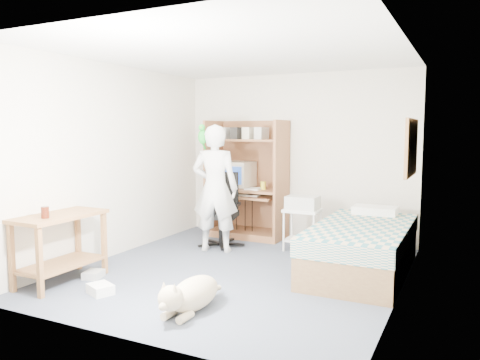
{
  "coord_description": "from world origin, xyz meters",
  "views": [
    {
      "loc": [
        2.37,
        -4.78,
        1.64
      ],
      "look_at": [
        -0.1,
        0.25,
        1.05
      ],
      "focal_mm": 35.0,
      "sensor_mm": 36.0,
      "label": 1
    }
  ],
  "objects": [
    {
      "name": "parrot",
      "position": [
        -0.9,
        0.72,
        1.58
      ],
      "size": [
        0.13,
        0.22,
        0.35
      ],
      "rotation": [
        0.0,
        0.0,
        0.26
      ],
      "color": "#159123",
      "rests_on": "person"
    },
    {
      "name": "pencil_cup",
      "position": [
        -0.4,
        1.65,
        0.82
      ],
      "size": [
        0.08,
        0.08,
        0.12
      ],
      "primitive_type": "cylinder",
      "color": "yellow",
      "rests_on": "computer_hutch"
    },
    {
      "name": "drink_glass",
      "position": [
        -1.5,
        -1.43,
        0.81
      ],
      "size": [
        0.08,
        0.08,
        0.12
      ],
      "primitive_type": "cylinder",
      "color": "#42150A",
      "rests_on": "side_desk"
    },
    {
      "name": "bed",
      "position": [
        1.3,
        0.62,
        0.29
      ],
      "size": [
        1.02,
        2.02,
        0.66
      ],
      "color": "brown",
      "rests_on": "floor"
    },
    {
      "name": "corkboard",
      "position": [
        1.77,
        0.9,
        1.45
      ],
      "size": [
        0.04,
        0.94,
        0.66
      ],
      "color": "olive",
      "rests_on": "wall_right"
    },
    {
      "name": "wall_right",
      "position": [
        1.8,
        0.0,
        1.25
      ],
      "size": [
        0.02,
        4.0,
        2.5
      ],
      "primitive_type": "cube",
      "color": "silver",
      "rests_on": "floor"
    },
    {
      "name": "side_desk",
      "position": [
        -1.55,
        -1.2,
        0.49
      ],
      "size": [
        0.5,
        1.0,
        0.75
      ],
      "color": "brown",
      "rests_on": "floor"
    },
    {
      "name": "wall_left",
      "position": [
        -1.8,
        0.0,
        1.25
      ],
      "size": [
        0.02,
        4.0,
        2.5
      ],
      "primitive_type": "cube",
      "color": "silver",
      "rests_on": "floor"
    },
    {
      "name": "ceiling",
      "position": [
        0.0,
        0.0,
        2.5
      ],
      "size": [
        3.6,
        4.0,
        0.02
      ],
      "primitive_type": "cube",
      "color": "white",
      "rests_on": "wall_back"
    },
    {
      "name": "printer_cart",
      "position": [
        0.35,
        1.27,
        0.38
      ],
      "size": [
        0.48,
        0.39,
        0.57
      ],
      "rotation": [
        0.0,
        0.0,
        0.01
      ],
      "color": "white",
      "rests_on": "floor"
    },
    {
      "name": "floor_box_b",
      "position": [
        -1.35,
        -0.94,
        0.04
      ],
      "size": [
        0.23,
        0.26,
        0.08
      ],
      "primitive_type": "cube",
      "rotation": [
        0.0,
        0.0,
        0.26
      ],
      "color": "#B8B9B3",
      "rests_on": "floor"
    },
    {
      "name": "floor",
      "position": [
        0.0,
        0.0,
        0.0
      ],
      "size": [
        4.0,
        4.0,
        0.0
      ],
      "primitive_type": "plane",
      "color": "#434C5C",
      "rests_on": "ground"
    },
    {
      "name": "person",
      "position": [
        -0.7,
        0.71,
        0.86
      ],
      "size": [
        0.71,
        0.56,
        1.73
      ],
      "primitive_type": "imported",
      "rotation": [
        0.0,
        0.0,
        3.4
      ],
      "color": "white",
      "rests_on": "floor"
    },
    {
      "name": "office_chair",
      "position": [
        -0.77,
        1.02,
        0.37
      ],
      "size": [
        0.58,
        0.59,
        1.04
      ],
      "rotation": [
        0.0,
        0.0,
        0.26
      ],
      "color": "black",
      "rests_on": "floor"
    },
    {
      "name": "dog",
      "position": [
        0.15,
        -1.28,
        0.16
      ],
      "size": [
        0.33,
        0.98,
        0.37
      ],
      "rotation": [
        0.0,
        0.0,
        -0.03
      ],
      "color": "#C9AD87",
      "rests_on": "floor"
    },
    {
      "name": "floor_box_a",
      "position": [
        -0.91,
        -1.3,
        0.05
      ],
      "size": [
        0.31,
        0.28,
        0.1
      ],
      "primitive_type": "cube",
      "rotation": [
        0.0,
        0.0,
        -0.39
      ],
      "color": "white",
      "rests_on": "floor"
    },
    {
      "name": "printer",
      "position": [
        0.35,
        1.27,
        0.66
      ],
      "size": [
        0.42,
        0.32,
        0.18
      ],
      "primitive_type": "cube",
      "rotation": [
        0.0,
        0.0,
        0.01
      ],
      "color": "#B4B5AF",
      "rests_on": "printer_cart"
    },
    {
      "name": "wall_back",
      "position": [
        0.0,
        2.0,
        1.25
      ],
      "size": [
        3.6,
        0.02,
        2.5
      ],
      "primitive_type": "cube",
      "color": "silver",
      "rests_on": "floor"
    },
    {
      "name": "crt_monitor",
      "position": [
        -0.86,
        1.75,
        0.97
      ],
      "size": [
        0.43,
        0.46,
        0.39
      ],
      "rotation": [
        0.0,
        0.0,
        -0.05
      ],
      "color": "beige",
      "rests_on": "computer_hutch"
    },
    {
      "name": "computer_hutch",
      "position": [
        -0.7,
        1.74,
        0.82
      ],
      "size": [
        1.2,
        0.63,
        1.8
      ],
      "color": "brown",
      "rests_on": "floor"
    },
    {
      "name": "keyboard",
      "position": [
        -0.66,
        1.58,
        0.67
      ],
      "size": [
        0.46,
        0.18,
        0.03
      ],
      "primitive_type": "cube",
      "rotation": [
        0.0,
        0.0,
        0.04
      ],
      "color": "beige",
      "rests_on": "computer_hutch"
    }
  ]
}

